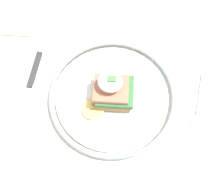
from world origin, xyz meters
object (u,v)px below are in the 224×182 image
Objects in this scene: knife at (30,86)px; napkin at (12,13)px; plate at (112,96)px; fork at (199,106)px; sandwich at (111,90)px.

napkin is (0.08, -0.19, 0.00)m from knife.
plate reaches higher than fork.
napkin reaches higher than fork.
plate is 1.32× the size of knife.
napkin is at bearing -67.83° from knife.
plate is at bearing -152.25° from sandwich.
sandwich is 0.73× the size of fork.
knife is 1.53× the size of napkin.
knife is at bearing -5.02° from plate.
sandwich reaches higher than plate.
napkin is (0.26, -0.21, -0.00)m from plate.
knife is at bearing 112.17° from napkin.
sandwich is 0.19m from fork.
plate is 0.19m from fork.
fork is at bearing 177.70° from sandwich.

